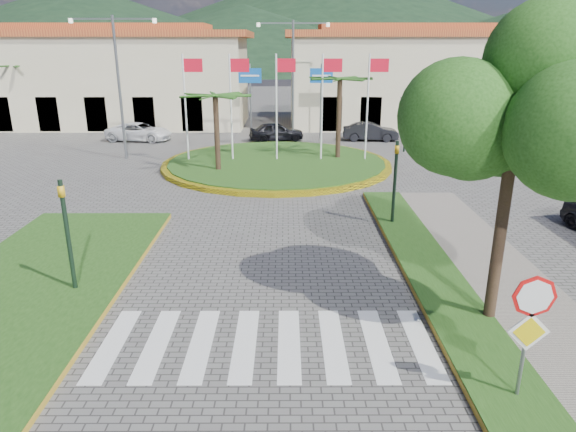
{
  "coord_description": "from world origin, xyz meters",
  "views": [
    {
      "loc": [
        0.54,
        -6.12,
        6.44
      ],
      "look_at": [
        0.59,
        8.0,
        1.72
      ],
      "focal_mm": 32.0,
      "sensor_mm": 36.0,
      "label": 1
    }
  ],
  "objects_px": {
    "deciduous_tree": "(518,107)",
    "white_van": "(139,132)",
    "stop_sign": "(530,319)",
    "car_dark_a": "(276,132)",
    "car_dark_b": "(370,132)",
    "roundabout_island": "(277,163)"
  },
  "relations": [
    {
      "from": "deciduous_tree",
      "to": "white_van",
      "type": "height_order",
      "value": "deciduous_tree"
    },
    {
      "from": "stop_sign",
      "to": "white_van",
      "type": "relative_size",
      "value": 0.59
    },
    {
      "from": "car_dark_a",
      "to": "car_dark_b",
      "type": "bearing_deg",
      "value": -102.07
    },
    {
      "from": "deciduous_tree",
      "to": "car_dark_b",
      "type": "relative_size",
      "value": 1.77
    },
    {
      "from": "roundabout_island",
      "to": "car_dark_b",
      "type": "xyz_separation_m",
      "value": [
        6.47,
        8.0,
        0.46
      ]
    },
    {
      "from": "stop_sign",
      "to": "car_dark_b",
      "type": "height_order",
      "value": "stop_sign"
    },
    {
      "from": "deciduous_tree",
      "to": "white_van",
      "type": "bearing_deg",
      "value": 121.5
    },
    {
      "from": "deciduous_tree",
      "to": "car_dark_b",
      "type": "distance_m",
      "value": 25.43
    },
    {
      "from": "stop_sign",
      "to": "deciduous_tree",
      "type": "relative_size",
      "value": 0.39
    },
    {
      "from": "stop_sign",
      "to": "deciduous_tree",
      "type": "distance_m",
      "value": 4.59
    },
    {
      "from": "deciduous_tree",
      "to": "white_van",
      "type": "distance_m",
      "value": 29.67
    },
    {
      "from": "deciduous_tree",
      "to": "car_dark_a",
      "type": "xyz_separation_m",
      "value": [
        -5.66,
        25.0,
        -4.53
      ]
    },
    {
      "from": "deciduous_tree",
      "to": "car_dark_b",
      "type": "height_order",
      "value": "deciduous_tree"
    },
    {
      "from": "roundabout_island",
      "to": "car_dark_b",
      "type": "distance_m",
      "value": 10.3
    },
    {
      "from": "white_van",
      "to": "stop_sign",
      "type": "bearing_deg",
      "value": -143.78
    },
    {
      "from": "car_dark_a",
      "to": "white_van",
      "type": "bearing_deg",
      "value": 77.93
    },
    {
      "from": "car_dark_b",
      "to": "deciduous_tree",
      "type": "bearing_deg",
      "value": -177.92
    },
    {
      "from": "stop_sign",
      "to": "white_van",
      "type": "distance_m",
      "value": 31.69
    },
    {
      "from": "deciduous_tree",
      "to": "car_dark_a",
      "type": "bearing_deg",
      "value": 102.75
    },
    {
      "from": "stop_sign",
      "to": "white_van",
      "type": "bearing_deg",
      "value": 117.7
    },
    {
      "from": "white_van",
      "to": "car_dark_a",
      "type": "xyz_separation_m",
      "value": [
        9.67,
        0.0,
        0.02
      ]
    },
    {
      "from": "roundabout_island",
      "to": "deciduous_tree",
      "type": "relative_size",
      "value": 1.87
    }
  ]
}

